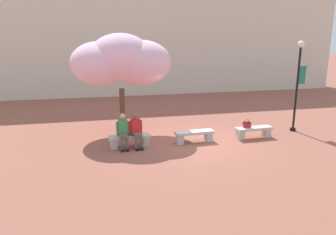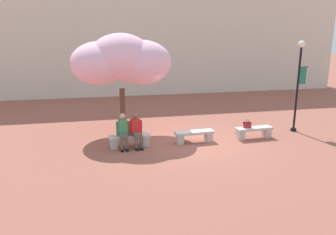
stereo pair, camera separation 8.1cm
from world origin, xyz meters
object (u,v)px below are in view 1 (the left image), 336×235
stone_bench_near_west (194,135)px  person_seated_right (136,129)px  cherry_tree_main (121,61)px  person_seated_left (123,130)px  lamp_post_with_banner (298,78)px  stone_bench_center (254,131)px  stone_bench_west_end (130,139)px  handbag (247,124)px

stone_bench_near_west → person_seated_right: bearing=-178.7°
stone_bench_near_west → cherry_tree_main: 4.30m
stone_bench_near_west → person_seated_left: size_ratio=1.19×
stone_bench_near_west → person_seated_left: bearing=-178.9°
cherry_tree_main → lamp_post_with_banner: bearing=-12.3°
person_seated_left → stone_bench_center: bearing=0.6°
stone_bench_west_end → handbag: size_ratio=4.55×
person_seated_left → person_seated_right: (0.47, 0.00, 0.00)m
cherry_tree_main → stone_bench_west_end: bearing=-88.6°
stone_bench_near_west → handbag: 2.22m
stone_bench_west_end → stone_bench_center: same height
stone_bench_near_west → handbag: handbag is taller
person_seated_right → cherry_tree_main: cherry_tree_main is taller
handbag → cherry_tree_main: bearing=156.1°
stone_bench_center → handbag: 0.41m
person_seated_right → handbag: (4.47, 0.08, -0.12)m
handbag → person_seated_left: bearing=-179.1°
person_seated_left → stone_bench_west_end: bearing=13.1°
stone_bench_west_end → lamp_post_with_banner: 7.48m
stone_bench_center → person_seated_right: person_seated_right is taller
stone_bench_west_end → person_seated_right: person_seated_right is taller
person_seated_right → cherry_tree_main: (-0.29, 2.19, 2.31)m
lamp_post_with_banner → stone_bench_near_west: bearing=-173.2°
stone_bench_center → person_seated_left: size_ratio=1.19×
person_seated_left → handbag: bearing=0.9°
cherry_tree_main → person_seated_right: bearing=-82.3°
stone_bench_near_west → stone_bench_center: (2.50, 0.00, 0.00)m
stone_bench_center → person_seated_right: 4.78m
stone_bench_near_west → person_seated_right: (-2.26, -0.05, 0.40)m
stone_bench_west_end → cherry_tree_main: size_ratio=0.37×
stone_bench_center → handbag: (-0.30, 0.02, 0.29)m
stone_bench_near_west → cherry_tree_main: bearing=140.1°
stone_bench_near_west → cherry_tree_main: (-2.56, 2.13, 2.72)m
stone_bench_center → cherry_tree_main: bearing=157.1°
person_seated_right → handbag: size_ratio=3.81×
stone_bench_west_end → person_seated_left: person_seated_left is taller
stone_bench_center → person_seated_left: (-5.24, -0.05, 0.40)m
person_seated_left → cherry_tree_main: 3.19m
stone_bench_center → handbag: size_ratio=4.55×
stone_bench_center → lamp_post_with_banner: (2.17, 0.56, 2.01)m
stone_bench_near_west → handbag: size_ratio=4.55×
stone_bench_near_west → handbag: bearing=0.6°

